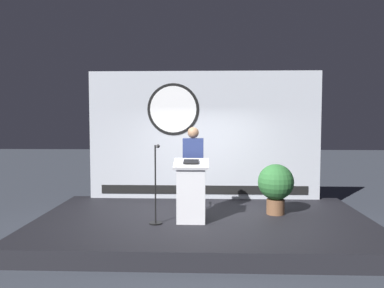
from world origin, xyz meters
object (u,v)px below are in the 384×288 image
(microphone_stand, at_px, (156,196))
(potted_plant, at_px, (276,184))
(podium, at_px, (191,192))
(speaker_person, at_px, (193,171))

(microphone_stand, relative_size, potted_plant, 1.43)
(podium, bearing_deg, microphone_stand, -172.02)
(speaker_person, height_order, microphone_stand, speaker_person)
(potted_plant, bearing_deg, podium, -158.04)
(podium, relative_size, speaker_person, 0.67)
(podium, distance_m, microphone_stand, 0.65)
(podium, xyz_separation_m, speaker_person, (0.02, 0.48, 0.33))
(microphone_stand, height_order, potted_plant, microphone_stand)
(speaker_person, height_order, potted_plant, speaker_person)
(podium, distance_m, speaker_person, 0.58)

